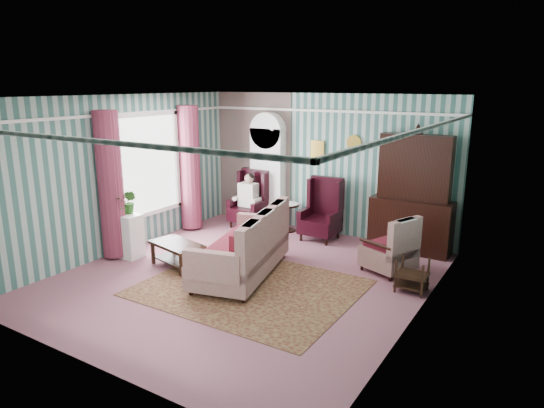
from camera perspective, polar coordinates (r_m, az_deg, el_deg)
The scene contains 17 objects.
floor at distance 8.04m, azimuth -3.20°, elevation -8.63°, with size 6.00×6.00×0.00m, color #945662.
room_shell at distance 8.00m, azimuth -6.32°, elevation 6.13°, with size 5.53×6.02×2.91m.
bookcase at distance 10.72m, azimuth -0.53°, elevation 3.42°, with size 0.80×0.28×2.24m, color white.
dresser_hutch at distance 9.30m, azimuth 16.25°, elevation 1.59°, with size 1.50×0.56×2.36m, color black.
wingback_left at distance 10.64m, azimuth -2.79°, elevation 0.59°, with size 0.76×0.80×1.25m, color black.
wingback_right at distance 9.78m, azimuth 5.70°, elevation -0.66°, with size 0.76×0.80×1.25m, color black.
seated_woman at distance 10.65m, azimuth -2.79°, elevation 0.41°, with size 0.44×0.40×1.18m, color white, non-canonical shape.
round_side_table at distance 10.38m, azimuth 1.81°, elevation -1.59°, with size 0.50×0.50×0.60m, color black.
nest_table at distance 7.73m, azimuth 16.15°, elevation -7.99°, with size 0.45×0.38×0.54m, color black.
plant_stand at distance 9.22m, azimuth -16.69°, elevation -3.57°, with size 0.55×0.35×0.80m, color silver.
rug at distance 7.66m, azimuth -2.63°, elevation -9.79°, with size 3.20×2.60×0.01m, color #4E1A1A.
sofa at distance 7.98m, azimuth -3.67°, elevation -4.76°, with size 2.26×0.91×1.06m, color beige.
floral_armchair at distance 8.35m, azimuth 13.62°, elevation -4.64°, with size 0.81×0.80×0.96m, color beige.
coffee_table at distance 8.56m, azimuth -11.08°, elevation -5.90°, with size 0.97×0.54×0.43m, color black.
potted_plant_a at distance 9.00m, azimuth -17.64°, elevation -0.19°, with size 0.34×0.29×0.37m, color #1B561F.
potted_plant_b at distance 9.07m, azimuth -16.38°, elevation 0.22°, with size 0.24×0.19×0.44m, color #285219.
potted_plant_c at distance 9.11m, azimuth -17.10°, elevation 0.05°, with size 0.21×0.21×0.38m, color #174919.
Camera 1 is at (4.27, -6.07, 3.10)m, focal length 32.00 mm.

